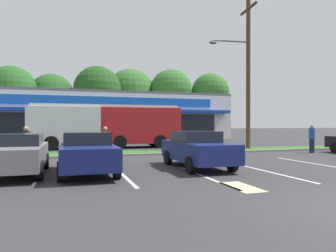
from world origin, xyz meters
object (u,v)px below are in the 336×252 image
pedestrian_by_pole (105,143)px  pedestrian_mid (312,139)px  car_2 (197,149)px  utility_pole (246,70)px  car_3 (16,153)px  car_1 (151,135)px  pedestrian_near_bench (26,145)px  car_0 (87,152)px  city_bus (107,125)px

pedestrian_by_pole → pedestrian_mid: (12.81, -0.50, 0.06)m
car_2 → pedestrian_by_pole: size_ratio=2.60×
utility_pole → pedestrian_by_pole: 11.44m
pedestrian_mid → car_3: bearing=-68.3°
car_2 → pedestrian_mid: bearing=112.5°
pedestrian_by_pole → pedestrian_mid: size_ratio=0.94×
car_1 → car_3: car_3 is taller
pedestrian_near_bench → pedestrian_mid: bearing=-157.7°
car_2 → pedestrian_by_pole: (-3.27, 4.45, 0.06)m
car_0 → pedestrian_near_bench: bearing=-147.0°
car_2 → pedestrian_by_pole: pedestrian_by_pole is taller
car_1 → pedestrian_mid: 14.93m
car_0 → pedestrian_mid: (13.97, 4.13, 0.11)m
pedestrian_near_bench → pedestrian_mid: pedestrian_mid is taller
utility_pole → pedestrian_by_pole: bearing=-165.2°
city_bus → pedestrian_near_bench: city_bus is taller
car_0 → car_3: size_ratio=1.03×
car_1 → car_3: (-9.32, -16.87, 0.04)m
city_bus → car_2: city_bus is taller
car_0 → pedestrian_near_bench: size_ratio=2.65×
car_2 → pedestrian_mid: (9.54, 3.95, 0.12)m
car_1 → pedestrian_near_bench: 16.39m
pedestrian_mid → city_bus: bearing=-115.0°
utility_pole → car_3: (-13.64, -6.88, -4.83)m
utility_pole → car_0: bearing=-147.0°
car_3 → car_0: bearing=80.2°
car_1 → pedestrian_by_pole: bearing=-114.4°
utility_pole → car_0: utility_pole is taller
car_1 → car_2: (-2.47, -17.10, 0.06)m
car_2 → pedestrian_mid: 10.32m
city_bus → car_0: bearing=81.4°
utility_pole → city_bus: 10.99m
car_0 → car_2: size_ratio=1.04×
pedestrian_near_bench → pedestrian_by_pole: pedestrian_near_bench is taller
city_bus → car_3: 12.57m
car_3 → pedestrian_mid: 16.80m
city_bus → utility_pole: bearing=153.5°
car_3 → pedestrian_by_pole: 5.53m
city_bus → pedestrian_near_bench: bearing=62.0°
city_bus → pedestrian_near_bench: 9.49m
city_bus → car_3: bearing=70.2°
utility_pole → car_3: utility_pole is taller
car_0 → city_bus: bearing=170.1°
city_bus → car_0: city_bus is taller
car_1 → pedestrian_mid: size_ratio=2.34×
utility_pole → car_1: 11.92m
car_1 → car_0: bearing=-111.8°
car_0 → car_1: size_ratio=1.09×
car_0 → pedestrian_by_pole: pedestrian_by_pole is taller
car_3 → car_2: bearing=88.0°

